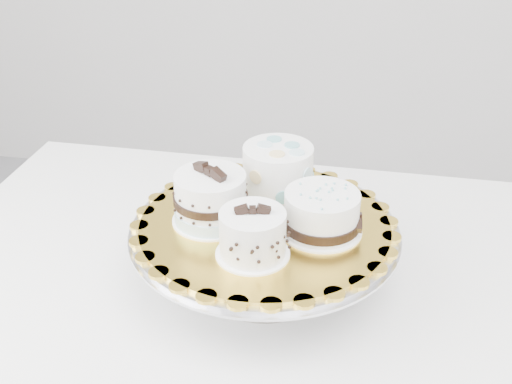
% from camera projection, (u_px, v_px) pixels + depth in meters
% --- Properties ---
extents(table, '(1.11, 0.74, 0.75)m').
position_uv_depth(table, '(260.00, 310.00, 1.07)').
color(table, white).
rests_on(table, floor).
extents(cake_stand, '(0.39, 0.39, 0.11)m').
position_uv_depth(cake_stand, '(264.00, 245.00, 0.95)').
color(cake_stand, gray).
rests_on(cake_stand, table).
extents(cake_board, '(0.37, 0.37, 0.01)m').
position_uv_depth(cake_board, '(265.00, 224.00, 0.93)').
color(cake_board, gold).
rests_on(cake_board, cake_stand).
extents(cake_swirl, '(0.11, 0.11, 0.08)m').
position_uv_depth(cake_swirl, '(253.00, 235.00, 0.84)').
color(cake_swirl, white).
rests_on(cake_swirl, cake_board).
extents(cake_banded, '(0.14, 0.14, 0.09)m').
position_uv_depth(cake_banded, '(211.00, 200.00, 0.92)').
color(cake_banded, white).
rests_on(cake_banded, cake_board).
extents(cake_dots, '(0.13, 0.13, 0.08)m').
position_uv_depth(cake_dots, '(278.00, 170.00, 0.99)').
color(cake_dots, white).
rests_on(cake_dots, cake_board).
extents(cake_ribbon, '(0.12, 0.12, 0.06)m').
position_uv_depth(cake_ribbon, '(322.00, 214.00, 0.90)').
color(cake_ribbon, white).
rests_on(cake_ribbon, cake_board).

